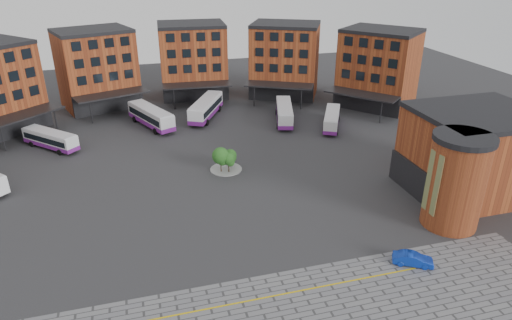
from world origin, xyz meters
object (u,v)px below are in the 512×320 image
object	(u,v)px
bus_c	(151,116)
blue_car	(413,259)
tree_island	(225,158)
bus_b	(50,139)
bus_f	(332,119)
bus_d	(206,108)
bus_e	(284,113)

from	to	relation	value
bus_c	blue_car	bearing A→B (deg)	-88.46
tree_island	bus_b	world-z (taller)	tree_island
bus_c	bus_f	xyz separation A→B (m)	(29.65, -8.83, -0.29)
tree_island	bus_d	world-z (taller)	tree_island
bus_c	bus_f	distance (m)	30.94
bus_b	bus_c	size ratio (longest dim) A/B	0.73
bus_e	bus_f	bearing A→B (deg)	-18.95
bus_f	blue_car	xyz separation A→B (m)	(-7.85, -36.63, -0.88)
bus_c	bus_f	world-z (taller)	bus_c
tree_island	bus_f	bearing A→B (deg)	29.01
blue_car	bus_f	bearing A→B (deg)	16.39
bus_c	bus_f	size ratio (longest dim) A/B	1.21
bus_f	blue_car	bearing A→B (deg)	-74.81
bus_e	blue_car	world-z (taller)	bus_e
bus_b	bus_d	size ratio (longest dim) A/B	0.73
bus_b	blue_car	world-z (taller)	bus_b
bus_b	bus_e	bearing A→B (deg)	-42.52
tree_island	bus_e	bearing A→B (deg)	49.43
tree_island	bus_b	xyz separation A→B (m)	(-24.04, 14.90, -0.44)
bus_c	bus_f	bearing A→B (deg)	-40.67
bus_b	bus_c	xyz separation A→B (m)	(15.45, 5.62, 0.28)
tree_island	bus_c	xyz separation A→B (m)	(-8.59, 20.51, -0.16)
bus_d	blue_car	distance (m)	48.83
bus_e	bus_d	bearing A→B (deg)	171.95
bus_b	bus_d	bearing A→B (deg)	-28.52
bus_f	blue_car	size ratio (longest dim) A/B	2.58
bus_d	blue_car	bearing A→B (deg)	-48.23
bus_b	bus_f	xyz separation A→B (m)	(45.10, -3.22, -0.01)
bus_c	bus_e	world-z (taller)	bus_c
bus_f	bus_d	bearing A→B (deg)	178.87
bus_d	bus_f	bearing A→B (deg)	-0.80
bus_d	bus_e	size ratio (longest dim) A/B	1.05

